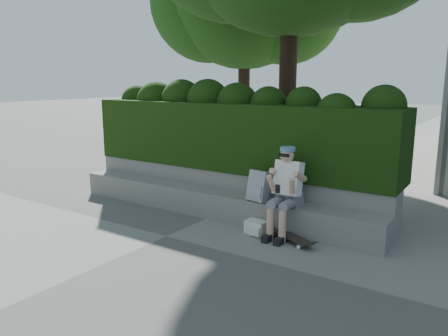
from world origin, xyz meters
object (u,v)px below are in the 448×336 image
Objects in this scene: skateboard at (291,237)px; backpack_ground at (256,227)px; person at (286,188)px; backpack_plaid at (259,186)px.

skateboard is 0.60m from backpack_ground.
person is 0.79m from backpack_ground.
backpack_plaid is (-0.52, 0.08, -0.06)m from person.
person is 1.64× the size of skateboard.
skateboard is at bearing -10.72° from backpack_plaid.
skateboard is 2.64× the size of backpack_ground.
person is 4.34× the size of backpack_ground.
backpack_ground is at bearing -56.50° from backpack_plaid.
backpack_plaid is at bearing 115.54° from backpack_ground.
backpack_plaid reaches higher than backpack_ground.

